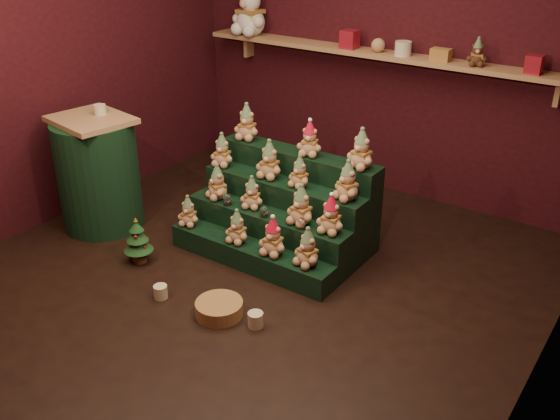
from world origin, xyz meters
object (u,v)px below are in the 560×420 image
Objects in this scene: white_bear at (250,6)px; mini_christmas_tree at (138,240)px; mug_left at (161,292)px; mug_right at (256,320)px; snow_globe_c at (302,223)px; brown_bear at (477,52)px; wicker_basket at (219,308)px; side_table at (98,173)px; snow_globe_a at (227,199)px; riser_tier_front at (250,255)px; snow_globe_b at (264,211)px.

mini_christmas_tree is at bearing -68.86° from white_bear.
mug_right reaches higher than mug_left.
mug_left is at bearing -125.25° from snow_globe_c.
white_bear is 2.50× the size of brown_bear.
wicker_basket is at bearing -10.92° from mini_christmas_tree.
side_table reaches higher than wicker_basket.
snow_globe_a reaches higher than mug_right.
riser_tier_front is 2.65m from white_bear.
snow_globe_b is at bearing -43.54° from white_bear.
snow_globe_a is 0.29× the size of wicker_basket.
snow_globe_a is 2.20m from white_bear.
riser_tier_front is 0.66m from wicker_basket.
snow_globe_a is 0.91× the size of mug_right.
white_bear is (-0.56, 2.19, 1.41)m from mini_christmas_tree.
mug_right is 0.19× the size of white_bear.
snow_globe_b is at bearing 72.45° from mug_left.
brown_bear is at bearing 59.50° from snow_globe_b.
mini_christmas_tree is (-0.40, -0.60, -0.22)m from snow_globe_a.
riser_tier_front is 16.47× the size of snow_globe_b.
wicker_basket is at bearing -172.14° from mug_right.
snow_globe_c reaches higher than mini_christmas_tree.
snow_globe_b is at bearing 103.93° from wicker_basket.
mug_right is 0.28m from wicker_basket.
riser_tier_front is at bearing -155.79° from snow_globe_c.
brown_bear reaches higher than snow_globe_c.
riser_tier_front is 1.50m from side_table.
snow_globe_b is 2.11m from brown_bear.
mini_christmas_tree is 3.03m from brown_bear.
wicker_basket is (0.95, -0.18, -0.13)m from mini_christmas_tree.
brown_bear is at bearing 52.20° from mini_christmas_tree.
white_bear reaches higher than mug_left.
riser_tier_front is at bearing 30.53° from mini_christmas_tree.
mug_right is at bearing -41.91° from snow_globe_a.
snow_globe_a is 1.16m from side_table.
white_bear is at bearing 129.65° from snow_globe_b.
snow_globe_b is 0.95m from mug_right.
brown_bear reaches higher than side_table.
snow_globe_b is at bearing 22.12° from side_table.
mug_right is 3.32m from white_bear.
riser_tier_front is 15.04× the size of snow_globe_a.
side_table is at bearing -163.29° from brown_bear.
snow_globe_b is 0.99m from mini_christmas_tree.
side_table is at bearing -173.35° from riser_tier_front.
snow_globe_c is 0.41× the size of brown_bear.
snow_globe_c reaches higher than riser_tier_front.
snow_globe_c is 0.09× the size of side_table.
mini_christmas_tree is at bearing -11.32° from side_table.
mug_left is at bearing -107.55° from snow_globe_b.
wicker_basket is (0.55, -0.78, -0.36)m from snow_globe_a.
wicker_basket is at bearing -100.36° from snow_globe_c.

